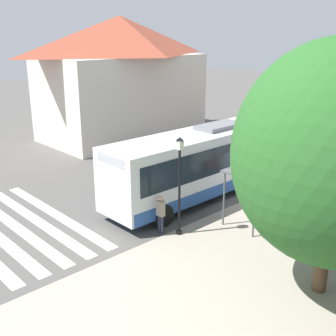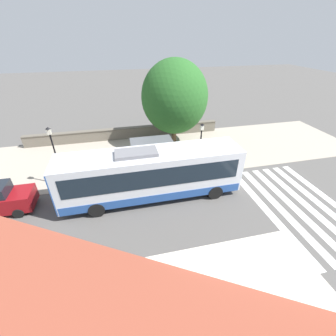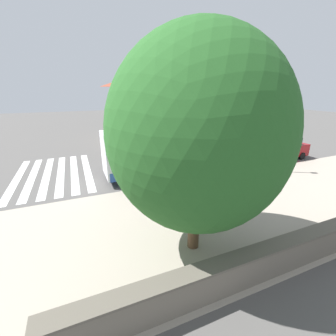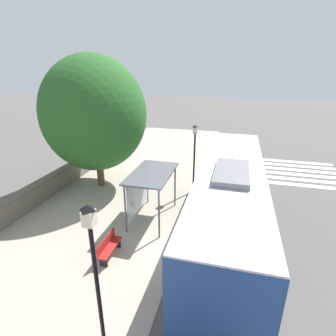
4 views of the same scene
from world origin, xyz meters
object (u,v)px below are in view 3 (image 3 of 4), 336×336
Objects in this scene: pedestrian at (129,174)px; street_lamp_far at (276,137)px; street_lamp_near at (138,153)px; bench at (250,181)px; bus_shelter at (203,159)px; shade_tree at (198,134)px; bus at (184,148)px; parked_car_behind_bus at (284,149)px.

street_lamp_far is (-1.15, -10.86, 1.71)m from pedestrian.
street_lamp_near is at bearing 86.90° from street_lamp_far.
pedestrian is at bearing 68.49° from bench.
pedestrian is at bearing 61.16° from bus_shelter.
street_lamp_near reaches higher than pedestrian.
bus is at bearing -24.06° from shade_tree.
bus reaches higher than pedestrian.
bus_shelter is at bearing 78.80° from bench.
parked_car_behind_bus is at bearing -93.41° from bus.
street_lamp_near is at bearing 71.41° from bench.
parked_car_behind_bus is (7.57, -13.48, -3.64)m from shade_tree.
parked_car_behind_bus is (-0.59, -9.83, -0.90)m from bus.
bus_shelter is 0.72× the size of parked_car_behind_bus.
parked_car_behind_bus is at bearing -72.73° from bus_shelter.
shade_tree is at bearing -174.86° from street_lamp_near.
bench is at bearing -111.51° from pedestrian.
bus_shelter is (-3.85, 0.65, 0.25)m from bus.
parked_car_behind_bus is (1.05, -14.51, -0.03)m from pedestrian.
street_lamp_near is 0.91× the size of parked_car_behind_bus.
parked_car_behind_bus reaches higher than bench.
bus_shelter is at bearing 170.36° from bus.
street_lamp_near is 10.38m from street_lamp_far.
pedestrian is 0.37× the size of parked_car_behind_bus.
pedestrian is at bearing 40.32° from street_lamp_near.
street_lamp_near is at bearing 117.93° from bus.
parked_car_behind_bus is at bearing -61.84° from bench.
bench is (-4.48, -2.56, -1.39)m from bus.
shade_tree is at bearing 118.70° from street_lamp_far.
bus is 2.57× the size of parked_car_behind_bus.
bench is at bearing -150.30° from bus.
bench is 8.31m from shade_tree.
street_lamp_near is (-2.22, 4.18, 0.61)m from bus.
street_lamp_near is 14.19m from parked_car_behind_bus.
bench is 0.36× the size of street_lamp_near.
bench is 4.59m from street_lamp_far.
bus_shelter is 11.04m from parked_car_behind_bus.
street_lamp_far is 4.60m from parked_car_behind_bus.
bench is at bearing 118.16° from parked_car_behind_bus.
pedestrian is 7.53m from shade_tree.
bench is 7.38m from street_lamp_near.
bus_shelter is at bearing -118.84° from pedestrian.
bus is 2.83× the size of street_lamp_near.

